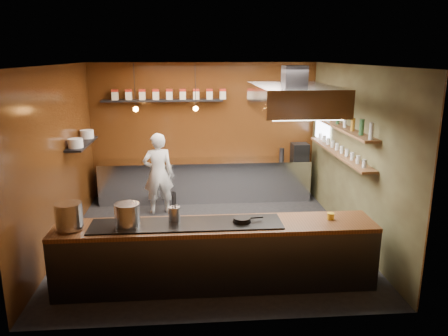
{
  "coord_description": "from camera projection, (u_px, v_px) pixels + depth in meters",
  "views": [
    {
      "loc": [
        -0.34,
        -7.16,
        3.17
      ],
      "look_at": [
        0.27,
        0.4,
        1.18
      ],
      "focal_mm": 35.0,
      "sensor_mm": 36.0,
      "label": 1
    }
  ],
  "objects": [
    {
      "name": "butter_jar",
      "position": [
        331.0,
        216.0,
        6.12
      ],
      "size": [
        0.12,
        0.12,
        0.09
      ],
      "primitive_type": "cylinder",
      "rotation": [
        0.0,
        0.0,
        0.18
      ],
      "color": "gold",
      "rests_on": "pass_counter"
    },
    {
      "name": "plate_shelf",
      "position": [
        82.0,
        144.0,
        8.13
      ],
      "size": [
        0.3,
        1.4,
        0.04
      ],
      "primitive_type": "cube",
      "color": "black",
      "rests_on": "left_wall"
    },
    {
      "name": "bottle_shelf_lower",
      "position": [
        339.0,
        153.0,
        7.84
      ],
      "size": [
        0.26,
        2.8,
        0.04
      ],
      "primitive_type": "cube",
      "color": "brown",
      "rests_on": "right_wall"
    },
    {
      "name": "storage_tins",
      "position": [
        169.0,
        94.0,
        9.36
      ],
      "size": [
        2.43,
        0.13,
        0.22
      ],
      "color": "beige",
      "rests_on": "tin_shelf"
    },
    {
      "name": "window_pane",
      "position": [
        323.0,
        117.0,
        9.08
      ],
      "size": [
        0.0,
        1.0,
        1.0
      ],
      "primitive_type": "plane",
      "rotation": [
        1.57,
        0.0,
        -1.57
      ],
      "color": "white",
      "rests_on": "right_wall"
    },
    {
      "name": "stockpot_large",
      "position": [
        69.0,
        216.0,
        5.72
      ],
      "size": [
        0.45,
        0.45,
        0.35
      ],
      "primitive_type": "cylinder",
      "rotation": [
        0.0,
        0.0,
        0.31
      ],
      "color": "silver",
      "rests_on": "pass_counter"
    },
    {
      "name": "frying_pan",
      "position": [
        242.0,
        220.0,
        5.97
      ],
      "size": [
        0.42,
        0.25,
        0.06
      ],
      "color": "black",
      "rests_on": "pass_counter"
    },
    {
      "name": "bottle_shelf_upper",
      "position": [
        341.0,
        127.0,
        7.72
      ],
      "size": [
        0.26,
        2.8,
        0.04
      ],
      "primitive_type": "cube",
      "color": "brown",
      "rests_on": "right_wall"
    },
    {
      "name": "tin_shelf",
      "position": [
        163.0,
        101.0,
        9.39
      ],
      "size": [
        2.6,
        0.26,
        0.04
      ],
      "primitive_type": "cube",
      "color": "black",
      "rests_on": "back_wall"
    },
    {
      "name": "espresso_machine",
      "position": [
        300.0,
        151.0,
        9.68
      ],
      "size": [
        0.36,
        0.35,
        0.35
      ],
      "primitive_type": "cube",
      "rotation": [
        0.0,
        0.0,
        0.03
      ],
      "color": "black",
      "rests_on": "prep_counter"
    },
    {
      "name": "pendant_right",
      "position": [
        196.0,
        106.0,
        8.82
      ],
      "size": [
        0.1,
        0.1,
        0.95
      ],
      "color": "black",
      "rests_on": "ceiling"
    },
    {
      "name": "utensil_crock",
      "position": [
        174.0,
        214.0,
        5.98
      ],
      "size": [
        0.18,
        0.18,
        0.21
      ],
      "primitive_type": "cylinder",
      "rotation": [
        0.0,
        0.0,
        0.14
      ],
      "color": "silver",
      "rests_on": "pass_counter"
    },
    {
      "name": "bottles",
      "position": [
        341.0,
        119.0,
        7.69
      ],
      "size": [
        0.06,
        2.66,
        0.24
      ],
      "color": "silver",
      "rests_on": "bottle_shelf_upper"
    },
    {
      "name": "ceiling",
      "position": [
        209.0,
        65.0,
        6.98
      ],
      "size": [
        5.0,
        5.0,
        0.0
      ],
      "primitive_type": "plane",
      "rotation": [
        3.14,
        0.0,
        0.0
      ],
      "color": "silver",
      "rests_on": "back_wall"
    },
    {
      "name": "right_wall",
      "position": [
        354.0,
        154.0,
        7.55
      ],
      "size": [
        0.0,
        5.0,
        5.0
      ],
      "primitive_type": "plane",
      "rotation": [
        1.57,
        0.0,
        -1.57
      ],
      "color": "#413C25",
      "rests_on": "ground"
    },
    {
      "name": "chef",
      "position": [
        158.0,
        174.0,
        8.8
      ],
      "size": [
        0.67,
        0.51,
        1.66
      ],
      "primitive_type": "imported",
      "rotation": [
        0.0,
        0.0,
        3.34
      ],
      "color": "white",
      "rests_on": "floor"
    },
    {
      "name": "stockpot_small",
      "position": [
        127.0,
        215.0,
        5.8
      ],
      "size": [
        0.44,
        0.44,
        0.31
      ],
      "primitive_type": "cylinder",
      "rotation": [
        0.0,
        0.0,
        -0.39
      ],
      "color": "#B4B6BB",
      "rests_on": "pass_counter"
    },
    {
      "name": "prep_counter",
      "position": [
        206.0,
        180.0,
        9.71
      ],
      "size": [
        4.6,
        0.65,
        0.9
      ],
      "primitive_type": "cube",
      "color": "silver",
      "rests_on": "floor"
    },
    {
      "name": "wine_glasses",
      "position": [
        339.0,
        148.0,
        7.82
      ],
      "size": [
        0.07,
        2.37,
        0.13
      ],
      "color": "silver",
      "rests_on": "bottle_shelf_lower"
    },
    {
      "name": "pendant_left",
      "position": [
        136.0,
        107.0,
        8.72
      ],
      "size": [
        0.1,
        0.1,
        0.95
      ],
      "color": "black",
      "rests_on": "ceiling"
    },
    {
      "name": "left_wall",
      "position": [
        58.0,
        159.0,
        7.16
      ],
      "size": [
        0.0,
        5.0,
        5.0
      ],
      "primitive_type": "plane",
      "rotation": [
        1.57,
        0.0,
        1.57
      ],
      "color": "#351509",
      "rests_on": "ground"
    },
    {
      "name": "pass_counter",
      "position": [
        216.0,
        254.0,
        6.07
      ],
      "size": [
        4.4,
        0.72,
        0.94
      ],
      "color": "#38383D",
      "rests_on": "floor"
    },
    {
      "name": "floor",
      "position": [
        211.0,
        238.0,
        7.74
      ],
      "size": [
        5.0,
        5.0,
        0.0
      ],
      "primitive_type": "plane",
      "color": "black",
      "rests_on": "ground"
    },
    {
      "name": "back_wall",
      "position": [
        204.0,
        131.0,
        9.77
      ],
      "size": [
        5.0,
        0.0,
        5.0
      ],
      "primitive_type": "plane",
      "rotation": [
        1.57,
        0.0,
        0.0
      ],
      "color": "#351509",
      "rests_on": "ground"
    },
    {
      "name": "extractor_hood",
      "position": [
        294.0,
        98.0,
        6.82
      ],
      "size": [
        1.2,
        2.0,
        0.72
      ],
      "color": "#38383D",
      "rests_on": "ceiling"
    },
    {
      "name": "plate_stacks",
      "position": [
        81.0,
        138.0,
        8.1
      ],
      "size": [
        0.26,
        1.16,
        0.16
      ],
      "color": "white",
      "rests_on": "plate_shelf"
    }
  ]
}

